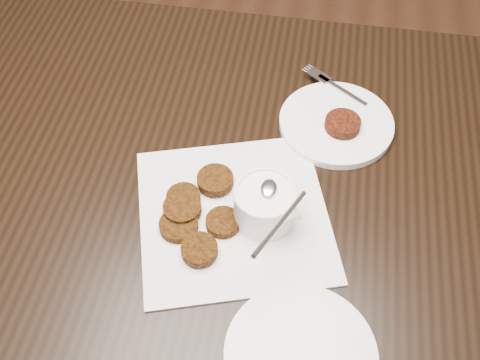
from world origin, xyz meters
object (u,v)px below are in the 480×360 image
Objects in this scene: sauce_ramekin at (265,191)px; napkin at (234,215)px; table at (196,259)px; plate_with_patty at (337,121)px; plate_empty at (301,355)px.

napkin is at bearing -176.66° from sauce_ramekin.
table is 0.41m from napkin.
plate_empty is at bearing -92.73° from plate_with_patty.
table is at bearing 133.46° from napkin.
plate_empty reaches higher than table.
plate_with_patty is 0.99× the size of plate_empty.
sauce_ramekin is 0.65× the size of plate_empty.
napkin is at bearing -46.54° from table.
table is at bearing -157.79° from plate_with_patty.
table is 0.56m from plate_empty.
sauce_ramekin reaches higher than table.
sauce_ramekin is 0.25m from plate_with_patty.
plate_with_patty is (0.15, 0.22, 0.01)m from napkin.
table is at bearing 125.75° from plate_empty.
table is 9.52× the size of sauce_ramekin.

